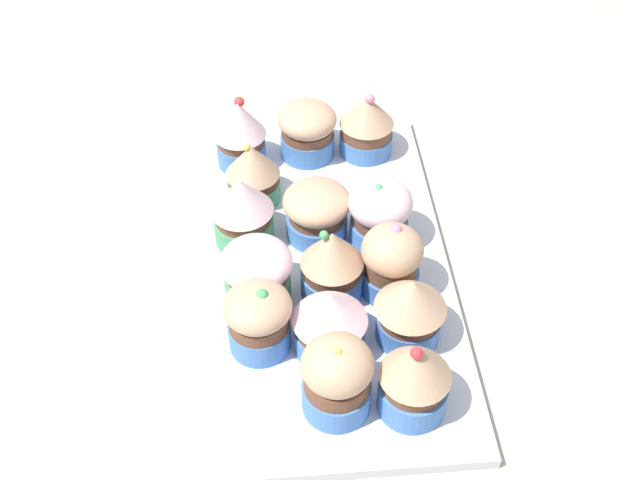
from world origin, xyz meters
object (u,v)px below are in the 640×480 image
baking_tray (320,266)px  cupcake_1 (410,308)px  cupcake_10 (258,318)px  cupcake_2 (391,261)px  cupcake_7 (332,264)px  cupcake_4 (367,124)px  cupcake_13 (253,173)px  cupcake_3 (380,213)px  cupcake_5 (342,377)px  cupcake_9 (310,130)px  cupcake_6 (328,321)px  cupcake_8 (314,211)px  cupcake_11 (257,273)px  cupcake_12 (242,210)px  cupcake_14 (240,133)px  cupcake_0 (415,377)px

baking_tray → cupcake_1: bearing=-143.9°
baking_tray → cupcake_10: 11.73cm
cupcake_2 → cupcake_7: bearing=90.2°
cupcake_4 → cupcake_13: 14.16cm
cupcake_3 → cupcake_5: 19.37cm
cupcake_9 → cupcake_10: bearing=166.3°
cupcake_6 → cupcake_9: size_ratio=1.06×
cupcake_2 → cupcake_8: (7.79, 6.33, -0.72)cm
cupcake_8 → cupcake_11: 9.73cm
cupcake_3 → cupcake_10: size_ratio=1.02×
cupcake_3 → cupcake_12: size_ratio=0.95×
cupcake_7 → cupcake_12: 10.95cm
cupcake_3 → cupcake_14: (12.96, 13.11, 0.46)cm
cupcake_2 → cupcake_5: (-12.04, 5.70, 0.07)cm
cupcake_6 → cupcake_12: cupcake_12 is taller
cupcake_3 → cupcake_7: cupcake_7 is taller
cupcake_0 → cupcake_8: cupcake_0 is taller
cupcake_6 → cupcake_11: 8.37cm
cupcake_0 → cupcake_9: cupcake_0 is taller
cupcake_2 → cupcake_1: bearing=-171.8°
cupcake_7 → cupcake_11: bearing=90.8°
cupcake_7 → cupcake_4: bearing=-15.5°
cupcake_7 → cupcake_10: cupcake_7 is taller
cupcake_12 → cupcake_14: (11.85, 0.10, 0.16)cm
cupcake_11 → cupcake_13: 13.63cm
cupcake_14 → cupcake_2: bearing=-145.8°
cupcake_0 → cupcake_6: bearing=43.4°
cupcake_2 → cupcake_6: 8.71cm
baking_tray → cupcake_8: size_ratio=6.71×
cupcake_4 → cupcake_9: bearing=89.6°
cupcake_0 → baking_tray: bearing=20.0°
cupcake_3 → cupcake_13: 13.84cm
cupcake_13 → cupcake_12: bearing=169.5°
baking_tray → cupcake_6: bearing=179.3°
cupcake_4 → cupcake_10: (-25.71, 12.35, -0.12)cm
cupcake_9 → cupcake_14: bearing=96.9°
cupcake_0 → cupcake_10: (7.27, 11.96, -0.50)cm
cupcake_12 → cupcake_11: bearing=-171.5°
cupcake_12 → cupcake_13: (5.90, -1.09, -0.42)cm
cupcake_9 → cupcake_11: cupcake_11 is taller
cupcake_1 → cupcake_7: bearing=48.0°
cupcake_4 → cupcake_6: size_ratio=1.12×
cupcake_7 → cupcake_14: bearing=22.2°
cupcake_0 → cupcake_9: (33.02, 5.70, -0.78)cm
cupcake_8 → cupcake_0: bearing=-162.9°
baking_tray → cupcake_12: (3.74, 7.09, 4.46)cm
cupcake_10 → cupcake_0: bearing=-121.3°
baking_tray → cupcake_3: cupcake_3 is taller
cupcake_6 → cupcake_8: cupcake_6 is taller
cupcake_10 → cupcake_13: (18.89, 0.06, -0.06)cm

